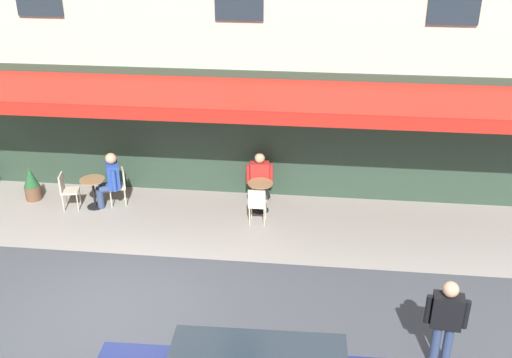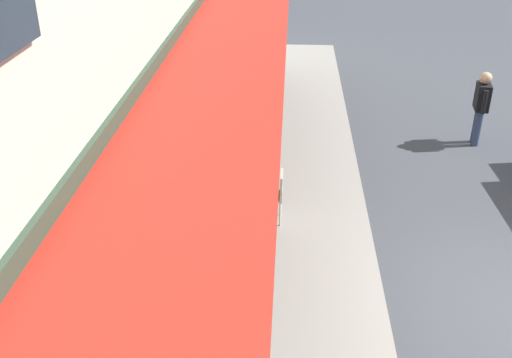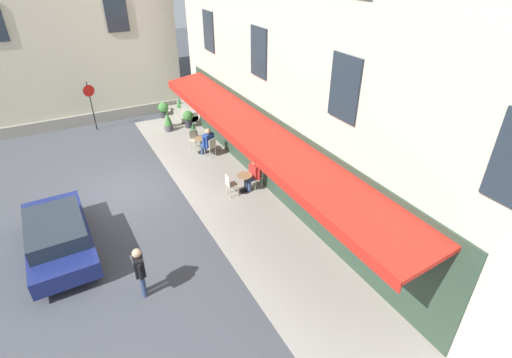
{
  "view_description": "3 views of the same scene",
  "coord_description": "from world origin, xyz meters",
  "px_view_note": "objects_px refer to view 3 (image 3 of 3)",
  "views": [
    {
      "loc": [
        -3.55,
        8.51,
        6.88
      ],
      "look_at": [
        -2.19,
        -3.64,
        1.04
      ],
      "focal_mm": 41.63,
      "sensor_mm": 36.0,
      "label": 1
    },
    {
      "loc": [
        6.41,
        -3.22,
        5.39
      ],
      "look_at": [
        -1.94,
        -3.72,
        0.95
      ],
      "focal_mm": 41.74,
      "sensor_mm": 36.0,
      "label": 2
    },
    {
      "loc": [
        -13.88,
        1.68,
        8.28
      ],
      "look_at": [
        -3.51,
        -3.87,
        1.29
      ],
      "focal_mm": 27.03,
      "sensor_mm": 36.0,
      "label": 3
    }
  ],
  "objects_px": {
    "cafe_chair_cream_corner_right": "(211,146)",
    "cafe_table_mid_terrace": "(245,181)",
    "cafe_chair_cream_under_awning": "(230,184)",
    "parked_car_navy": "(58,235)",
    "seated_patron_in_blue": "(207,141)",
    "potted_plant_under_sign": "(180,106)",
    "potted_plant_entrance_right": "(193,131)",
    "potted_plant_entrance_left": "(188,118)",
    "cafe_chair_cream_by_window": "(258,175)",
    "no_parking_sign": "(90,97)",
    "potted_plant_by_steps": "(164,109)",
    "seated_companion_in_red": "(253,173)",
    "walking_pedestrian_in_black": "(140,269)",
    "potted_plant_mid_terrace": "(168,122)",
    "cafe_table_near_entrance": "(201,143)",
    "cafe_chair_cream_kerbside": "(194,138)"
  },
  "relations": [
    {
      "from": "cafe_chair_cream_under_awning",
      "to": "potted_plant_by_steps",
      "type": "distance_m",
      "value": 9.3
    },
    {
      "from": "potted_plant_by_steps",
      "to": "parked_car_navy",
      "type": "bearing_deg",
      "value": 147.62
    },
    {
      "from": "cafe_table_mid_terrace",
      "to": "cafe_chair_cream_by_window",
      "type": "height_order",
      "value": "cafe_chair_cream_by_window"
    },
    {
      "from": "no_parking_sign",
      "to": "parked_car_navy",
      "type": "height_order",
      "value": "no_parking_sign"
    },
    {
      "from": "cafe_chair_cream_corner_right",
      "to": "potted_plant_entrance_left",
      "type": "height_order",
      "value": "potted_plant_entrance_left"
    },
    {
      "from": "seated_companion_in_red",
      "to": "walking_pedestrian_in_black",
      "type": "height_order",
      "value": "walking_pedestrian_in_black"
    },
    {
      "from": "cafe_chair_cream_under_awning",
      "to": "parked_car_navy",
      "type": "distance_m",
      "value": 6.12
    },
    {
      "from": "seated_patron_in_blue",
      "to": "parked_car_navy",
      "type": "relative_size",
      "value": 0.31
    },
    {
      "from": "no_parking_sign",
      "to": "potted_plant_entrance_right",
      "type": "xyz_separation_m",
      "value": [
        -3.51,
        -4.19,
        -1.37
      ]
    },
    {
      "from": "cafe_chair_cream_under_awning",
      "to": "potted_plant_entrance_right",
      "type": "relative_size",
      "value": 1.06
    },
    {
      "from": "walking_pedestrian_in_black",
      "to": "potted_plant_entrance_right",
      "type": "relative_size",
      "value": 1.86
    },
    {
      "from": "cafe_table_near_entrance",
      "to": "cafe_chair_cream_kerbside",
      "type": "distance_m",
      "value": 0.63
    },
    {
      "from": "potted_plant_under_sign",
      "to": "potted_plant_entrance_right",
      "type": "bearing_deg",
      "value": 172.06
    },
    {
      "from": "no_parking_sign",
      "to": "potted_plant_by_steps",
      "type": "relative_size",
      "value": 2.98
    },
    {
      "from": "potted_plant_entrance_left",
      "to": "walking_pedestrian_in_black",
      "type": "bearing_deg",
      "value": 154.4
    },
    {
      "from": "cafe_chair_cream_kerbside",
      "to": "seated_patron_in_blue",
      "type": "xyz_separation_m",
      "value": [
        -1.0,
        -0.3,
        0.17
      ]
    },
    {
      "from": "seated_patron_in_blue",
      "to": "parked_car_navy",
      "type": "height_order",
      "value": "seated_patron_in_blue"
    },
    {
      "from": "cafe_table_mid_terrace",
      "to": "potted_plant_entrance_right",
      "type": "height_order",
      "value": "potted_plant_entrance_right"
    },
    {
      "from": "cafe_chair_cream_by_window",
      "to": "potted_plant_under_sign",
      "type": "distance_m",
      "value": 9.36
    },
    {
      "from": "no_parking_sign",
      "to": "potted_plant_by_steps",
      "type": "distance_m",
      "value": 3.94
    },
    {
      "from": "seated_patron_in_blue",
      "to": "potted_plant_entrance_right",
      "type": "xyz_separation_m",
      "value": [
        2.06,
        -0.06,
        -0.3
      ]
    },
    {
      "from": "potted_plant_entrance_right",
      "to": "cafe_chair_cream_by_window",
      "type": "bearing_deg",
      "value": -173.32
    },
    {
      "from": "seated_patron_in_blue",
      "to": "cafe_table_near_entrance",
      "type": "bearing_deg",
      "value": 23.42
    },
    {
      "from": "potted_plant_under_sign",
      "to": "cafe_table_mid_terrace",
      "type": "bearing_deg",
      "value": 177.04
    },
    {
      "from": "potted_plant_by_steps",
      "to": "parked_car_navy",
      "type": "xyz_separation_m",
      "value": [
        -9.81,
        6.22,
        0.22
      ]
    },
    {
      "from": "cafe_table_near_entrance",
      "to": "potted_plant_entrance_right",
      "type": "distance_m",
      "value": 1.7
    },
    {
      "from": "cafe_chair_cream_under_awning",
      "to": "walking_pedestrian_in_black",
      "type": "xyz_separation_m",
      "value": [
        -3.43,
        4.24,
        0.39
      ]
    },
    {
      "from": "cafe_chair_cream_corner_right",
      "to": "cafe_table_mid_terrace",
      "type": "xyz_separation_m",
      "value": [
        -3.45,
        -0.01,
        -0.06
      ]
    },
    {
      "from": "no_parking_sign",
      "to": "potted_plant_under_sign",
      "type": "distance_m",
      "value": 4.89
    },
    {
      "from": "cafe_chair_cream_under_awning",
      "to": "potted_plant_entrance_left",
      "type": "height_order",
      "value": "potted_plant_entrance_left"
    },
    {
      "from": "cafe_chair_cream_corner_right",
      "to": "cafe_table_mid_terrace",
      "type": "bearing_deg",
      "value": -179.89
    },
    {
      "from": "cafe_chair_cream_under_awning",
      "to": "walking_pedestrian_in_black",
      "type": "height_order",
      "value": "walking_pedestrian_in_black"
    },
    {
      "from": "potted_plant_entrance_right",
      "to": "potted_plant_mid_terrace",
      "type": "bearing_deg",
      "value": 27.39
    },
    {
      "from": "walking_pedestrian_in_black",
      "to": "potted_plant_under_sign",
      "type": "height_order",
      "value": "walking_pedestrian_in_black"
    },
    {
      "from": "potted_plant_by_steps",
      "to": "potted_plant_entrance_left",
      "type": "xyz_separation_m",
      "value": [
        -2.06,
        -0.75,
        0.05
      ]
    },
    {
      "from": "seated_companion_in_red",
      "to": "walking_pedestrian_in_black",
      "type": "bearing_deg",
      "value": 123.39
    },
    {
      "from": "potted_plant_entrance_left",
      "to": "seated_companion_in_red",
      "type": "bearing_deg",
      "value": -178.64
    },
    {
      "from": "potted_plant_by_steps",
      "to": "potted_plant_entrance_right",
      "type": "height_order",
      "value": "potted_plant_by_steps"
    },
    {
      "from": "cafe_chair_cream_under_awning",
      "to": "cafe_chair_cream_by_window",
      "type": "bearing_deg",
      "value": -86.15
    },
    {
      "from": "cafe_chair_cream_under_awning",
      "to": "parked_car_navy",
      "type": "height_order",
      "value": "parked_car_navy"
    },
    {
      "from": "cafe_chair_cream_under_awning",
      "to": "potted_plant_entrance_right",
      "type": "xyz_separation_m",
      "value": [
        5.7,
        -0.6,
        -0.13
      ]
    },
    {
      "from": "potted_plant_entrance_left",
      "to": "potted_plant_entrance_right",
      "type": "relative_size",
      "value": 1.08
    },
    {
      "from": "seated_patron_in_blue",
      "to": "potted_plant_under_sign",
      "type": "height_order",
      "value": "seated_patron_in_blue"
    },
    {
      "from": "seated_companion_in_red",
      "to": "potted_plant_entrance_right",
      "type": "bearing_deg",
      "value": 4.51
    },
    {
      "from": "walking_pedestrian_in_black",
      "to": "potted_plant_mid_terrace",
      "type": "xyz_separation_m",
      "value": [
        10.72,
        -4.01,
        -0.42
      ]
    },
    {
      "from": "seated_patron_in_blue",
      "to": "parked_car_navy",
      "type": "xyz_separation_m",
      "value": [
        -4.15,
        6.63,
        -0.01
      ]
    },
    {
      "from": "cafe_table_mid_terrace",
      "to": "potted_plant_mid_terrace",
      "type": "height_order",
      "value": "potted_plant_mid_terrace"
    },
    {
      "from": "cafe_chair_cream_by_window",
      "to": "potted_plant_entrance_left",
      "type": "xyz_separation_m",
      "value": [
        7.16,
        0.38,
        -0.01
      ]
    },
    {
      "from": "potted_plant_entrance_left",
      "to": "potted_plant_mid_terrace",
      "type": "height_order",
      "value": "potted_plant_mid_terrace"
    },
    {
      "from": "seated_companion_in_red",
      "to": "potted_plant_entrance_left",
      "type": "xyz_separation_m",
      "value": [
        7.19,
        0.17,
        -0.16
      ]
    }
  ]
}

